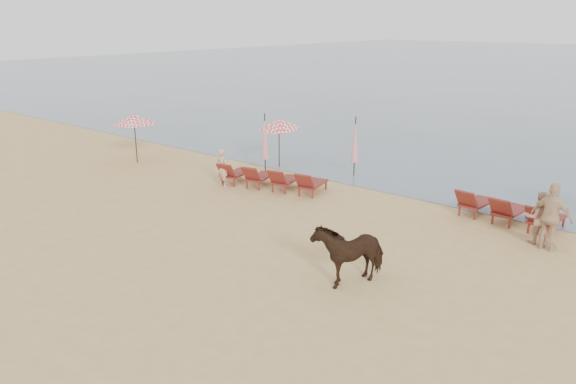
# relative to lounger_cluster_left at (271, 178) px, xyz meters

# --- Properties ---
(ground) EXTENTS (120.00, 120.00, 0.00)m
(ground) POSITION_rel_lounger_cluster_left_xyz_m (3.05, -7.66, -0.45)
(ground) COLOR tan
(ground) RESTS_ON ground
(lounger_cluster_left) EXTENTS (4.33, 2.57, 0.64)m
(lounger_cluster_left) POSITION_rel_lounger_cluster_left_xyz_m (0.00, 0.00, 0.00)
(lounger_cluster_left) COLOR maroon
(lounger_cluster_left) RESTS_ON ground
(lounger_cluster_right) EXTENTS (3.19, 2.08, 0.66)m
(lounger_cluster_right) POSITION_rel_lounger_cluster_left_xyz_m (8.43, 1.94, 0.02)
(lounger_cluster_right) COLOR maroon
(lounger_cluster_right) RESTS_ON ground
(umbrella_open_left_a) EXTENTS (1.97, 1.97, 2.24)m
(umbrella_open_left_a) POSITION_rel_lounger_cluster_left_xyz_m (-7.50, -0.75, 1.56)
(umbrella_open_left_a) COLOR black
(umbrella_open_left_a) RESTS_ON ground
(umbrella_open_left_b) EXTENTS (1.77, 1.80, 2.26)m
(umbrella_open_left_b) POSITION_rel_lounger_cluster_left_xyz_m (-1.89, 2.74, 1.51)
(umbrella_open_left_b) COLOR black
(umbrella_open_left_b) RESTS_ON ground
(umbrella_closed_left) EXTENTS (0.31, 0.31, 2.58)m
(umbrella_closed_left) POSITION_rel_lounger_cluster_left_xyz_m (-1.69, 1.58, 1.14)
(umbrella_closed_left) COLOR black
(umbrella_closed_left) RESTS_ON ground
(umbrella_closed_right) EXTENTS (0.31, 0.31, 2.52)m
(umbrella_closed_right) POSITION_rel_lounger_cluster_left_xyz_m (1.51, 3.58, 1.10)
(umbrella_closed_right) COLOR black
(umbrella_closed_right) RESTS_ON ground
(cow) EXTENTS (1.42, 2.04, 1.57)m
(cow) POSITION_rel_lounger_cluster_left_xyz_m (6.75, -4.76, 0.34)
(cow) COLOR black
(cow) RESTS_ON ground
(beachgoer_left) EXTENTS (0.59, 0.42, 1.52)m
(beachgoer_left) POSITION_rel_lounger_cluster_left_xyz_m (-1.70, -0.93, 0.31)
(beachgoer_left) COLOR tan
(beachgoer_left) RESTS_ON ground
(beachgoer_right_a) EXTENTS (0.96, 0.90, 1.58)m
(beachgoer_right_a) POSITION_rel_lounger_cluster_left_xyz_m (9.67, 0.81, 0.34)
(beachgoer_right_a) COLOR tan
(beachgoer_right_a) RESTS_ON ground
(beachgoer_right_b) EXTENTS (1.21, 0.62, 1.98)m
(beachgoer_right_b) POSITION_rel_lounger_cluster_left_xyz_m (10.09, 0.47, 0.54)
(beachgoer_right_b) COLOR tan
(beachgoer_right_b) RESTS_ON ground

